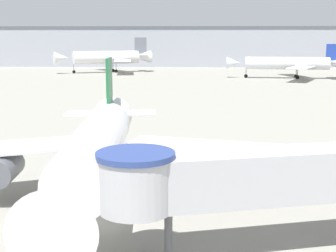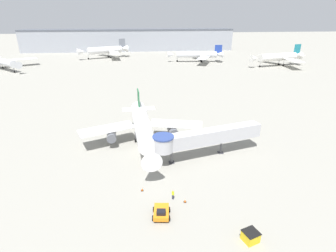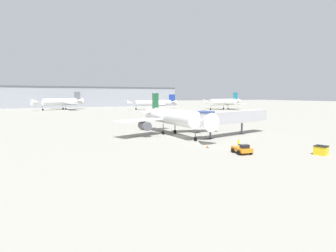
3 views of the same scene
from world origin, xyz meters
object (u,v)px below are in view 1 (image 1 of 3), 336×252
background_jet_gray_tail (108,57)px  main_airplane (98,147)px  background_jet_blue_tail (289,63)px  jet_bridge (284,174)px

background_jet_gray_tail → main_airplane: bearing=-15.7°
main_airplane → background_jet_blue_tail: 115.32m
background_jet_blue_tail → background_jet_gray_tail: bearing=-105.1°
jet_bridge → background_jet_gray_tail: bearing=89.2°
background_jet_blue_tail → background_jet_gray_tail: background_jet_gray_tail is taller
main_airplane → background_jet_gray_tail: background_jet_gray_tail is taller
main_airplane → jet_bridge: (11.65, -6.84, 0.15)m
background_jet_blue_tail → background_jet_gray_tail: size_ratio=1.04×
main_airplane → jet_bridge: size_ratio=1.23×
main_airplane → jet_bridge: main_airplane is taller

